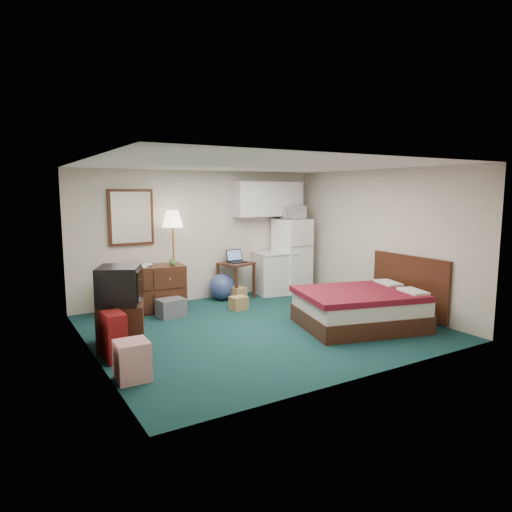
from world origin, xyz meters
TOP-DOWN VIEW (x-y plane):
  - floor at (0.00, 0.00)m, footprint 5.00×4.50m
  - ceiling at (0.00, 0.00)m, footprint 5.00×4.50m
  - walls at (0.00, 0.00)m, footprint 5.01×4.51m
  - mirror at (-1.35, 2.22)m, footprint 0.80×0.06m
  - upper_cabinets at (1.45, 2.08)m, footprint 1.50×0.35m
  - headboard at (2.46, -0.76)m, footprint 0.06×1.56m
  - dresser at (-1.18, 1.80)m, footprint 1.25×0.68m
  - floor_lamp at (-0.67, 1.97)m, footprint 0.40×0.40m
  - desk at (0.61, 1.93)m, footprint 0.71×0.71m
  - exercise_ball at (0.31, 1.96)m, footprint 0.63×0.63m
  - kitchen_counter at (1.49, 1.88)m, footprint 0.84×0.69m
  - fridge at (1.92, 1.88)m, footprint 0.69×0.69m
  - bed at (1.35, -0.76)m, footprint 2.08×1.79m
  - tv_stand at (-2.09, 0.25)m, footprint 0.77×0.81m
  - suitcase at (-2.30, -0.26)m, footprint 0.25×0.39m
  - retail_box at (-2.28, -0.97)m, footprint 0.37×0.37m
  - file_bin at (-0.99, 1.29)m, footprint 0.48×0.38m
  - cardboard_box_a at (0.22, 1.12)m, footprint 0.31×0.27m
  - cardboard_box_b at (0.51, 1.66)m, footprint 0.26×0.30m
  - laptop at (0.65, 1.93)m, footprint 0.38×0.32m
  - crt_tv at (-2.10, 0.22)m, footprint 0.75×0.77m
  - microwave at (1.92, 1.88)m, footprint 0.54×0.34m
  - book_a at (-1.40, 1.75)m, footprint 0.16×0.03m
  - book_b at (-1.29, 1.92)m, footprint 0.18×0.05m
  - mug at (-0.79, 1.67)m, footprint 0.14×0.11m

SIDE VIEW (x-z plane):
  - floor at x=0.00m, z-range -0.01..0.01m
  - cardboard_box_a at x=0.22m, z-range 0.00..0.24m
  - cardboard_box_b at x=0.51m, z-range 0.00..0.28m
  - file_bin at x=-0.99m, z-range 0.00..0.31m
  - retail_box at x=-2.28m, z-range 0.00..0.45m
  - exercise_ball at x=0.31m, z-range 0.00..0.51m
  - bed at x=1.35m, z-range 0.00..0.57m
  - tv_stand at x=-2.09m, z-range 0.00..0.60m
  - suitcase at x=-2.30m, z-range 0.00..0.61m
  - desk at x=0.61m, z-range 0.00..0.72m
  - dresser at x=-1.18m, z-range 0.00..0.82m
  - kitchen_counter at x=1.49m, z-range 0.00..0.84m
  - headboard at x=2.46m, z-range 0.05..1.05m
  - fridge at x=1.92m, z-range 0.00..1.54m
  - laptop at x=0.65m, z-range 0.72..0.96m
  - crt_tv at x=-2.10m, z-range 0.60..1.11m
  - mug at x=-0.79m, z-range 0.82..0.95m
  - floor_lamp at x=-0.67m, z-range 0.00..1.77m
  - book_a at x=-1.40m, z-range 0.82..1.03m
  - book_b at x=-1.29m, z-range 0.82..1.06m
  - walls at x=0.00m, z-range 0.00..2.50m
  - mirror at x=-1.35m, z-range 1.15..2.15m
  - microwave at x=1.92m, z-range 1.54..1.88m
  - upper_cabinets at x=1.45m, z-range 1.60..2.30m
  - ceiling at x=0.00m, z-range 2.50..2.50m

